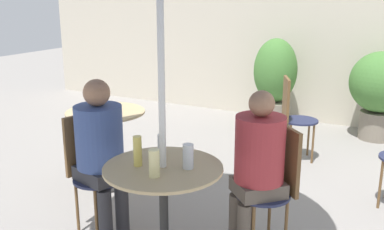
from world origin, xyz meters
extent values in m
cube|color=beige|center=(0.00, 4.10, 1.50)|extent=(10.00, 0.06, 3.00)
cylinder|color=black|center=(-0.19, -0.08, 0.38)|extent=(0.06, 0.06, 0.72)
cylinder|color=tan|center=(-0.19, -0.08, 0.75)|extent=(0.78, 0.78, 0.02)
cylinder|color=black|center=(-1.41, 0.87, 0.01)|extent=(0.40, 0.40, 0.01)
cylinder|color=black|center=(-1.41, 0.87, 0.38)|extent=(0.06, 0.06, 0.72)
cylinder|color=tan|center=(-1.41, 0.87, 0.75)|extent=(0.75, 0.75, 0.02)
cylinder|color=#232847|center=(0.32, 0.44, 0.46)|extent=(0.39, 0.39, 0.02)
cylinder|color=brown|center=(0.50, 0.44, 0.22)|extent=(0.02, 0.02, 0.45)
cylinder|color=brown|center=(0.32, 0.62, 0.22)|extent=(0.02, 0.02, 0.45)
cylinder|color=brown|center=(0.14, 0.44, 0.22)|extent=(0.02, 0.02, 0.45)
cube|color=brown|center=(0.45, 0.57, 0.71)|extent=(0.26, 0.25, 0.47)
cylinder|color=#232847|center=(-0.89, 0.11, 0.46)|extent=(0.39, 0.39, 0.02)
cylinder|color=brown|center=(-0.98, 0.26, 0.22)|extent=(0.02, 0.02, 0.45)
cylinder|color=brown|center=(-1.04, 0.02, 0.22)|extent=(0.02, 0.02, 0.45)
cylinder|color=brown|center=(-0.74, 0.20, 0.22)|extent=(0.02, 0.02, 0.45)
cylinder|color=brown|center=(-0.80, -0.05, 0.22)|extent=(0.02, 0.02, 0.45)
cube|color=brown|center=(-1.06, 0.15, 0.71)|extent=(0.11, 0.33, 0.47)
cylinder|color=#232847|center=(0.06, 2.46, 0.46)|extent=(0.39, 0.39, 0.02)
cylinder|color=brown|center=(-0.11, 2.52, 0.22)|extent=(0.02, 0.02, 0.45)
cylinder|color=brown|center=(0.00, 2.29, 0.22)|extent=(0.02, 0.02, 0.45)
cylinder|color=brown|center=(0.12, 2.63, 0.22)|extent=(0.02, 0.02, 0.45)
cylinder|color=brown|center=(0.23, 2.40, 0.22)|extent=(0.02, 0.02, 0.45)
cube|color=brown|center=(-0.10, 2.38, 0.71)|extent=(0.17, 0.31, 0.47)
cylinder|color=brown|center=(1.01, 1.59, 0.22)|extent=(0.02, 0.02, 0.45)
cylinder|color=brown|center=(0.15, 0.37, 0.22)|extent=(0.10, 0.10, 0.44)
cube|color=brown|center=(0.30, 0.41, 0.52)|extent=(0.44, 0.44, 0.10)
cylinder|color=#9E2D33|center=(0.30, 0.41, 0.81)|extent=(0.35, 0.35, 0.47)
sphere|color=#9E7051|center=(0.30, 0.41, 1.13)|extent=(0.18, 0.18, 0.18)
cylinder|color=#2D2D33|center=(-0.74, -0.01, 0.22)|extent=(0.11, 0.11, 0.44)
cylinder|color=#2D2D33|center=(-0.70, 0.14, 0.22)|extent=(0.11, 0.11, 0.44)
cube|color=#2D2D33|center=(-0.85, 0.10, 0.52)|extent=(0.40, 0.38, 0.11)
cylinder|color=#384C84|center=(-0.85, 0.10, 0.81)|extent=(0.35, 0.35, 0.47)
sphere|color=#9E7051|center=(-0.85, 0.10, 1.15)|extent=(0.20, 0.20, 0.20)
cylinder|color=silver|center=(-0.28, 0.06, 0.84)|extent=(0.06, 0.06, 0.17)
cylinder|color=#DBC65B|center=(-0.34, -0.14, 0.86)|extent=(0.06, 0.06, 0.20)
cylinder|color=beige|center=(-0.15, -0.24, 0.84)|extent=(0.07, 0.07, 0.17)
cylinder|color=silver|center=(-0.03, -0.02, 0.84)|extent=(0.07, 0.07, 0.16)
cylinder|color=slate|center=(-0.62, 3.62, 0.17)|extent=(0.45, 0.45, 0.35)
ellipsoid|color=#427533|center=(-0.62, 3.62, 0.79)|extent=(0.60, 0.60, 0.89)
cylinder|color=slate|center=(0.75, 3.66, 0.18)|extent=(0.42, 0.42, 0.36)
ellipsoid|color=#427533|center=(0.75, 3.66, 0.75)|extent=(0.77, 0.77, 0.78)
cylinder|color=silver|center=(-0.19, -0.08, 1.14)|extent=(0.04, 0.04, 2.28)
camera|label=1|loc=(1.25, -2.38, 1.85)|focal=42.00mm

